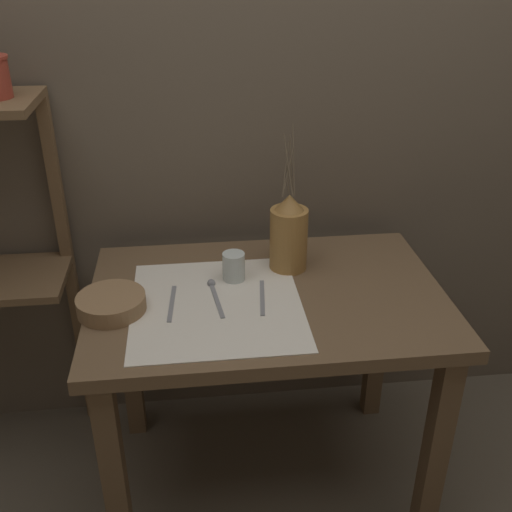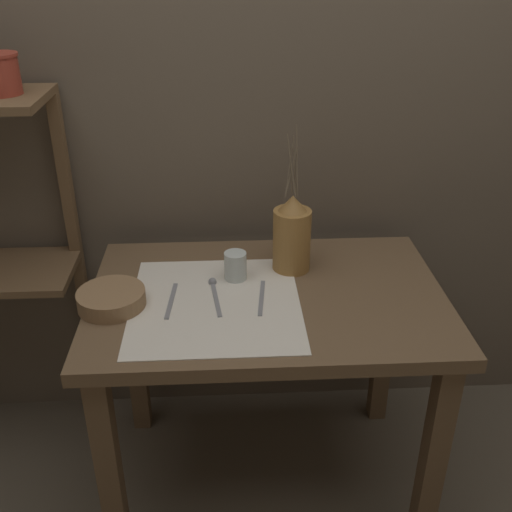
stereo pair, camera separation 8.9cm
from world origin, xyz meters
name	(u,v)px [view 2 (the right image)]	position (x,y,z in m)	size (l,w,h in m)	color
ground_plane	(266,475)	(0.00, 0.00, 0.00)	(12.00, 12.00, 0.00)	brown
stone_wall_back	(259,92)	(0.00, 0.45, 1.20)	(7.00, 0.06, 2.40)	brown
wooden_table	(267,327)	(0.00, 0.00, 0.62)	(1.01, 0.68, 0.73)	brown
linen_cloth	(216,303)	(-0.15, -0.05, 0.73)	(0.47, 0.50, 0.00)	silver
pitcher_with_flowers	(292,235)	(0.08, 0.14, 0.84)	(0.11, 0.11, 0.44)	olive
wooden_bowl	(111,299)	(-0.43, -0.05, 0.76)	(0.19, 0.19, 0.05)	#8E6B47
glass_tumbler_near	(235,266)	(-0.09, 0.08, 0.78)	(0.07, 0.07, 0.08)	silver
knife_center	(171,301)	(-0.27, -0.04, 0.74)	(0.02, 0.18, 0.00)	gray
spoon_outer	(214,288)	(-0.15, 0.02, 0.74)	(0.04, 0.19, 0.02)	gray
fork_inner	(262,298)	(-0.02, -0.03, 0.74)	(0.03, 0.18, 0.00)	gray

